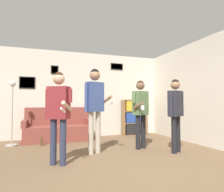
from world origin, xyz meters
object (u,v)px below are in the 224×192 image
at_px(couch, 58,130).
at_px(drinking_cup, 137,98).
at_px(bookshelf, 134,117).
at_px(person_player_foreground_center, 95,100).
at_px(floor_lamp, 12,112).
at_px(person_player_foreground_left, 58,108).
at_px(person_watcher_holding_cup, 141,107).
at_px(person_spectator_near_bookshelf, 176,108).
at_px(bottle_on_floor, 41,142).

xyz_separation_m(couch, drinking_cup, (2.62, 0.19, 0.93)).
height_order(couch, bookshelf, bookshelf).
bearing_deg(person_player_foreground_center, floor_lamp, 141.15).
xyz_separation_m(person_player_foreground_left, person_watcher_holding_cup, (1.92, 0.67, -0.00)).
relative_size(person_spectator_near_bookshelf, bottle_on_floor, 6.22).
bearing_deg(floor_lamp, person_watcher_holding_cup, -24.58).
distance_m(couch, bookshelf, 2.52).
relative_size(floor_lamp, person_spectator_near_bookshelf, 1.03).
xyz_separation_m(bookshelf, bottle_on_floor, (-2.94, -0.83, -0.49)).
xyz_separation_m(person_player_foreground_left, person_player_foreground_center, (0.78, 0.57, 0.14)).
distance_m(person_player_foreground_left, bottle_on_floor, 1.99).
bearing_deg(person_spectator_near_bookshelf, person_watcher_holding_cup, 133.45).
bearing_deg(bookshelf, person_watcher_holding_cup, -110.79).
relative_size(bookshelf, person_spectator_near_bookshelf, 0.75).
bearing_deg(floor_lamp, person_spectator_near_bookshelf, -28.92).
distance_m(bookshelf, bottle_on_floor, 3.09).
xyz_separation_m(person_watcher_holding_cup, bottle_on_floor, (-2.21, 1.10, -0.88)).
distance_m(floor_lamp, person_player_foreground_center, 2.30).
xyz_separation_m(bookshelf, person_player_foreground_center, (-1.87, -2.03, 0.53)).
bearing_deg(bookshelf, floor_lamp, -170.67).
distance_m(bottle_on_floor, drinking_cup, 3.37).
distance_m(person_watcher_holding_cup, drinking_cup, 2.13).
bearing_deg(person_spectator_near_bookshelf, bookshelf, 85.84).
bearing_deg(floor_lamp, drinking_cup, 9.05).
relative_size(person_player_foreground_left, person_watcher_holding_cup, 1.00).
xyz_separation_m(person_player_foreground_center, drinking_cup, (1.99, 2.03, 0.11)).
bearing_deg(person_watcher_holding_cup, floor_lamp, 155.42).
xyz_separation_m(floor_lamp, drinking_cup, (3.76, 0.60, 0.39)).
height_order(person_player_foreground_center, person_watcher_holding_cup, person_player_foreground_center).
bearing_deg(couch, floor_lamp, -160.43).
bearing_deg(person_player_foreground_left, person_player_foreground_center, 35.93).
relative_size(floor_lamp, person_player_foreground_center, 0.90).
distance_m(bookshelf, person_spectator_near_bookshelf, 2.54).
relative_size(bookshelf, person_player_foreground_left, 0.74).
bearing_deg(couch, bookshelf, 4.38).
bearing_deg(person_player_foreground_left, floor_lamp, 116.38).
bearing_deg(couch, person_player_foreground_left, -93.67).
relative_size(bookshelf, person_player_foreground_center, 0.66).
xyz_separation_m(couch, bottle_on_floor, (-0.44, -0.64, -0.20)).
relative_size(person_player_foreground_left, person_spectator_near_bookshelf, 1.01).
bearing_deg(person_watcher_holding_cup, couch, 135.41).
distance_m(bookshelf, person_watcher_holding_cup, 2.10).
bearing_deg(person_spectator_near_bookshelf, person_player_foreground_left, -177.95).
height_order(person_player_foreground_left, drinking_cup, person_player_foreground_left).
bearing_deg(drinking_cup, person_player_foreground_center, -134.36).
distance_m(person_player_foreground_center, person_watcher_holding_cup, 1.15).
bearing_deg(bookshelf, person_spectator_near_bookshelf, -94.16).
relative_size(person_watcher_holding_cup, bottle_on_floor, 6.30).
xyz_separation_m(person_watcher_holding_cup, drinking_cup, (0.85, 1.93, 0.26)).
bearing_deg(person_player_foreground_center, person_watcher_holding_cup, 5.04).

